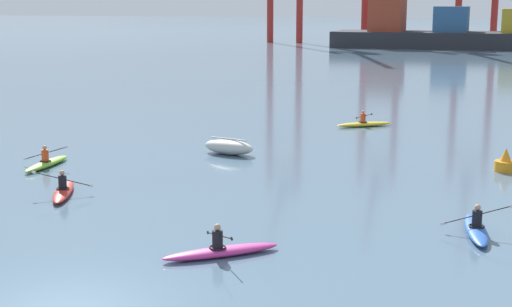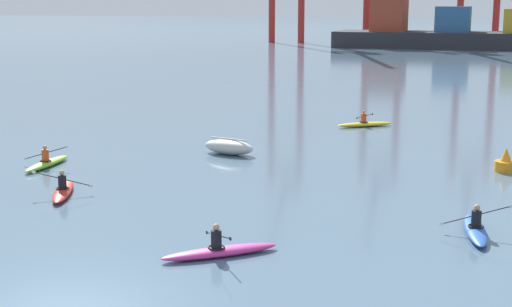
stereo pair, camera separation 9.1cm
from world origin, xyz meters
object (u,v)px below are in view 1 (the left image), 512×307
kayak_red (63,190)px  channel_buoy (505,163)px  kayak_blue (476,228)px  kayak_magenta (221,250)px  container_barge (448,33)px  kayak_yellow (364,124)px  kayak_lime (47,163)px  capsized_dinghy (229,147)px

kayak_red → channel_buoy: bearing=30.7°
kayak_red → kayak_blue: kayak_blue is taller
kayak_blue → kayak_magenta: bearing=-146.9°
container_barge → kayak_blue: (7.78, -102.09, -2.31)m
kayak_magenta → kayak_red: bearing=150.1°
channel_buoy → kayak_red: channel_buoy is taller
channel_buoy → kayak_blue: bearing=-95.3°
kayak_red → kayak_yellow: bearing=67.6°
container_barge → kayak_red: 102.16m
kayak_magenta → kayak_lime: (-11.34, 8.59, 0.00)m
channel_buoy → kayak_red: 18.08m
kayak_magenta → channel_buoy: bearing=61.2°
channel_buoy → kayak_yellow: (-7.70, 9.85, -0.19)m
kayak_red → container_barge: bearing=86.1°
channel_buoy → kayak_magenta: bearing=-118.8°
kayak_red → kayak_blue: size_ratio=0.97×
kayak_blue → kayak_lime: bearing=166.9°
container_barge → channel_buoy: container_barge is taller
capsized_dinghy → kayak_blue: bearing=-38.8°
kayak_magenta → kayak_lime: size_ratio=0.87×
container_barge → channel_buoy: (8.65, -92.69, -2.12)m
kayak_magenta → kayak_red: 9.18m
container_barge → kayak_yellow: size_ratio=11.96×
kayak_magenta → kayak_red: size_ratio=0.90×
kayak_blue → kayak_red: bearing=179.3°
capsized_dinghy → kayak_lime: kayak_lime is taller
container_barge → kayak_yellow: (0.96, -82.83, -2.31)m
kayak_yellow → kayak_red: size_ratio=0.94×
container_barge → kayak_lime: bearing=-96.0°
kayak_blue → kayak_yellow: bearing=109.5°
container_barge → kayak_red: container_barge is taller
kayak_lime → kayak_blue: (18.06, -4.20, -0.00)m
channel_buoy → kayak_lime: (-18.93, -5.20, -0.19)m
channel_buoy → kayak_blue: 9.45m
channel_buoy → kayak_lime: size_ratio=0.29×
kayak_magenta → kayak_red: (-7.95, 4.57, -0.00)m
container_barge → channel_buoy: size_ratio=37.38×
container_barge → kayak_yellow: 82.87m
container_barge → kayak_red: size_ratio=11.19×
kayak_yellow → kayak_lime: bearing=-126.7°
kayak_magenta → kayak_blue: (6.72, 4.39, -0.00)m
kayak_magenta → kayak_lime: kayak_lime is taller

